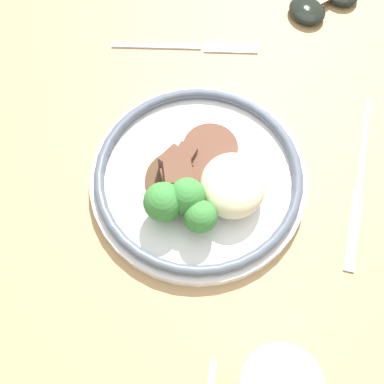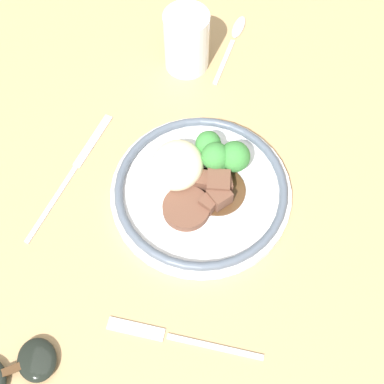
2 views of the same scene
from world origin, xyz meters
name	(u,v)px [view 1 (image 1 of 2)]	position (x,y,z in m)	size (l,w,h in m)	color
ground_plane	(213,192)	(0.00, 0.00, 0.00)	(8.00, 8.00, 0.00)	#998466
dining_table	(214,183)	(0.00, 0.00, 0.02)	(1.49, 1.15, 0.05)	tan
plate	(200,180)	(0.02, -0.02, 0.07)	(0.25, 0.25, 0.07)	white
fork	(199,47)	(-0.19, -0.02, 0.05)	(0.02, 0.20, 0.00)	#B7B7BC
knife	(359,186)	(0.02, 0.17, 0.05)	(0.23, 0.06, 0.00)	#B7B7BC
sunglasses	(324,1)	(-0.27, 0.16, 0.06)	(0.10, 0.12, 0.02)	black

